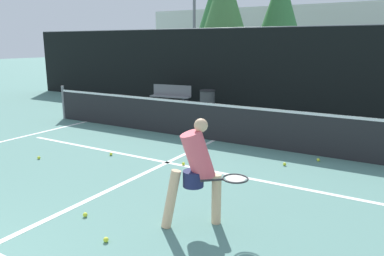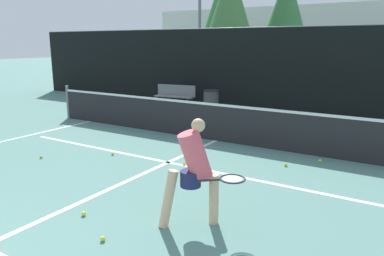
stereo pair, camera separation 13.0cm
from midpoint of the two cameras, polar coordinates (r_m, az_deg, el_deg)
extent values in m
cube|color=white|center=(7.79, -3.19, -5.24)|extent=(8.25, 0.10, 0.01)
cube|color=white|center=(7.12, -7.35, -7.11)|extent=(0.10, 5.97, 0.01)
cube|color=white|center=(10.47, -26.88, -1.91)|extent=(0.10, 6.97, 0.01)
cylinder|color=slate|center=(12.86, -18.12, 3.80)|extent=(0.09, 0.09, 1.07)
cube|color=#232326|center=(9.40, 4.12, 0.88)|extent=(11.00, 0.02, 0.95)
cube|color=white|center=(9.32, 4.17, 3.56)|extent=(11.00, 0.03, 0.06)
cube|color=black|center=(13.43, 13.42, 8.42)|extent=(24.00, 0.06, 2.92)
cylinder|color=slate|center=(13.40, 13.76, 14.74)|extent=(24.00, 0.04, 0.04)
cylinder|color=#DBAD84|center=(5.18, 4.08, -10.79)|extent=(0.13, 0.13, 0.70)
cylinder|color=#DBAD84|center=(5.06, -2.89, -10.74)|extent=(0.30, 0.28, 0.81)
cylinder|color=#1E234C|center=(5.00, 0.53, -7.72)|extent=(0.28, 0.28, 0.21)
cylinder|color=#E55966|center=(4.90, 1.23, -4.19)|extent=(0.44, 0.42, 0.73)
sphere|color=#DBAD84|center=(4.81, 1.72, 0.40)|extent=(0.18, 0.18, 0.18)
cylinder|color=#262628|center=(4.81, 3.37, -7.95)|extent=(0.25, 0.22, 0.03)
torus|color=#262628|center=(4.88, 6.95, -7.70)|extent=(0.48, 0.48, 0.02)
cylinder|color=beige|center=(4.88, 6.95, -7.70)|extent=(0.37, 0.37, 0.01)
sphere|color=#D1E033|center=(8.25, 19.35, -4.71)|extent=(0.07, 0.07, 0.07)
sphere|color=#D1E033|center=(8.65, -21.60, -4.10)|extent=(0.07, 0.07, 0.07)
sphere|color=#D1E033|center=(4.98, -12.69, -16.15)|extent=(0.07, 0.07, 0.07)
sphere|color=#D1E033|center=(7.79, 14.56, -5.43)|extent=(0.07, 0.07, 0.07)
sphere|color=#D1E033|center=(8.45, -11.56, -3.84)|extent=(0.07, 0.07, 0.07)
sphere|color=#D1E033|center=(7.60, -0.70, -5.45)|extent=(0.07, 0.07, 0.07)
sphere|color=#D1E033|center=(5.69, -15.55, -12.48)|extent=(0.07, 0.07, 0.07)
cube|color=slate|center=(14.16, -2.46, 4.82)|extent=(1.61, 0.57, 0.04)
cube|color=slate|center=(14.29, -2.15, 5.75)|extent=(1.57, 0.25, 0.42)
cube|color=#333338|center=(14.48, -4.69, 4.09)|extent=(0.06, 0.32, 0.44)
cube|color=#333338|center=(13.92, -0.13, 3.78)|extent=(0.06, 0.32, 0.44)
cylinder|color=#3F3F42|center=(13.02, 3.20, 3.90)|extent=(0.52, 0.52, 0.79)
cylinder|color=black|center=(12.97, 3.23, 5.70)|extent=(0.55, 0.55, 0.04)
cube|color=maroon|center=(17.70, 9.31, 6.26)|extent=(1.86, 4.46, 0.87)
cube|color=#1E2328|center=(17.43, 9.11, 8.56)|extent=(1.56, 2.68, 0.58)
cylinder|color=black|center=(18.75, 13.37, 6.04)|extent=(0.18, 0.60, 0.60)
cylinder|color=black|center=(16.09, 10.06, 5.10)|extent=(0.18, 0.60, 0.60)
cylinder|color=slate|center=(21.32, 1.37, 18.44)|extent=(0.16, 0.16, 8.97)
cylinder|color=brown|center=(22.20, 5.81, 10.24)|extent=(0.28, 0.28, 2.84)
cylinder|color=brown|center=(23.13, 13.89, 9.89)|extent=(0.28, 0.28, 2.73)
cone|color=#38753D|center=(23.21, 14.35, 17.98)|extent=(2.45, 2.45, 3.82)
cylinder|color=brown|center=(25.10, 4.68, 10.57)|extent=(0.28, 0.28, 2.85)
cone|color=#38753D|center=(25.20, 4.83, 18.37)|extent=(2.57, 2.57, 3.99)
cube|color=beige|center=(31.89, 24.82, 12.16)|extent=(36.00, 2.40, 5.32)
camera|label=1|loc=(0.06, -89.44, 0.13)|focal=35.00mm
camera|label=2|loc=(0.06, 90.56, -0.13)|focal=35.00mm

